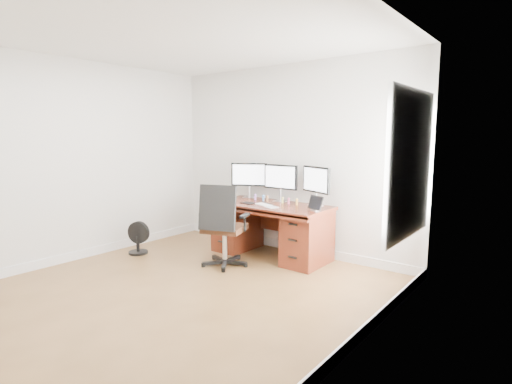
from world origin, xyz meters
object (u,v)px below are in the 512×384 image
Objects in this scene: office_chair at (223,240)px; monitor_center at (281,178)px; desk at (270,228)px; keyboard at (264,205)px; floor_fan at (138,238)px.

monitor_center is (0.21, 0.99, 0.73)m from office_chair.
desk is 3.09× the size of monitor_center.
monitor_center is 0.52m from keyboard.
monitor_center reaches higher than floor_fan.
office_chair is 4.11× the size of keyboard.
desk is 0.72m from monitor_center.
monitor_center is at bearing 18.32° from floor_fan.
desk is at bearing 12.88° from floor_fan.
keyboard is (0.00, -0.40, -0.33)m from monitor_center.
office_chair reaches higher than floor_fan.
keyboard is at bearing 8.58° from floor_fan.
monitor_center is at bearing 57.86° from office_chair.
desk is at bearing 54.27° from office_chair.
monitor_center is 2.08× the size of keyboard.
monitor_center is (1.56, 1.33, 0.86)m from floor_fan.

